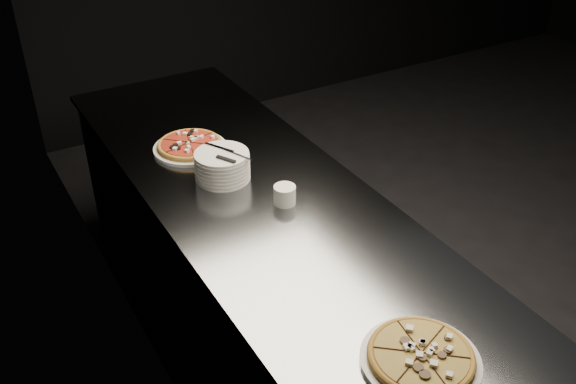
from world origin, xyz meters
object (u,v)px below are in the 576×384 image
counter (265,294)px  pizza_mushroom (421,357)px  plate_stack (222,166)px  ramekin (285,194)px  cutlery (225,154)px  pizza_tomato (190,146)px

counter → pizza_mushroom: pizza_mushroom is taller
counter → plate_stack: bearing=109.8°
pizza_mushroom → ramekin: ramekin is taller
plate_stack → cutlery: (0.01, -0.02, 0.06)m
pizza_mushroom → plate_stack: size_ratio=1.75×
pizza_mushroom → cutlery: (-0.03, 1.05, 0.09)m
ramekin → cutlery: bearing=113.1°
pizza_tomato → plate_stack: bearing=-85.9°
ramekin → plate_stack: bearing=113.4°
pizza_tomato → pizza_mushroom: bearing=-87.4°
pizza_tomato → cutlery: size_ratio=1.52×
counter → plate_stack: (-0.07, 0.19, 0.51)m
counter → ramekin: bearing=-58.6°
plate_stack → ramekin: size_ratio=2.61×
counter → pizza_mushroom: (-0.03, -0.88, 0.48)m
counter → pizza_mushroom: 1.00m
pizza_tomato → ramekin: (0.13, -0.53, 0.02)m
pizza_tomato → ramekin: 0.54m
cutlery → counter: bearing=-99.5°
pizza_tomato → cutlery: cutlery is taller
pizza_tomato → cutlery: (0.03, -0.28, 0.09)m
pizza_mushroom → cutlery: bearing=91.8°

